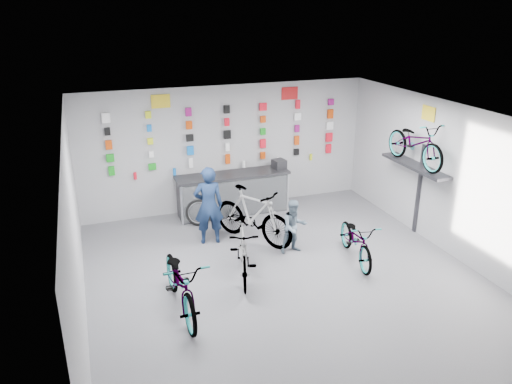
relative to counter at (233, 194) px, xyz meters
name	(u,v)px	position (x,y,z in m)	size (l,w,h in m)	color
floor	(292,286)	(0.00, -3.54, -0.49)	(8.00, 8.00, 0.00)	#535358
ceiling	(296,122)	(0.00, -3.54, 2.51)	(8.00, 8.00, 0.00)	white
wall_back	(227,148)	(0.00, 0.46, 1.01)	(7.00, 7.00, 0.00)	#B3B3B6
wall_front	(458,358)	(0.00, -7.54, 1.01)	(7.00, 7.00, 0.00)	#B3B3B6
wall_left	(75,240)	(-3.50, -3.54, 1.01)	(8.00, 8.00, 0.00)	#B3B3B6
wall_right	(462,185)	(3.50, -3.54, 1.01)	(8.00, 8.00, 0.00)	#B3B3B6
counter	(233,194)	(0.00, 0.00, 0.00)	(2.70, 0.66, 1.00)	black
merch_wall	(231,136)	(0.09, 0.39, 1.31)	(5.58, 0.08, 1.56)	#159D1C
wall_bracket	(416,169)	(3.33, -2.34, 0.98)	(0.39, 1.90, 2.00)	#333338
sign_left	(161,101)	(-1.50, 0.44, 2.23)	(0.42, 0.02, 0.30)	yellow
sign_right	(290,93)	(1.60, 0.44, 2.23)	(0.42, 0.02, 0.30)	red
sign_side	(428,113)	(3.48, -2.34, 2.16)	(0.02, 0.40, 0.30)	yellow
bike_left	(181,282)	(-2.00, -3.62, 0.04)	(0.70, 2.01, 1.06)	gray
bike_center	(243,251)	(-0.70, -2.91, 0.04)	(0.50, 1.77, 1.06)	gray
bike_right	(356,240)	(1.57, -3.05, -0.05)	(0.58, 1.66, 0.87)	gray
bike_service	(253,215)	(-0.06, -1.59, 0.11)	(0.56, 1.99, 1.20)	gray
bike_wall	(416,143)	(3.25, -2.34, 1.57)	(0.63, 1.80, 0.95)	gray
clerk	(209,205)	(-0.93, -1.33, 0.35)	(0.61, 0.40, 1.68)	#152648
customer	(294,227)	(0.56, -2.33, 0.08)	(0.55, 0.43, 1.12)	slate
spare_wheel	(199,213)	(-0.93, -0.37, -0.19)	(0.61, 0.23, 0.60)	black
register	(279,164)	(1.18, 0.01, 0.62)	(0.28, 0.30, 0.22)	black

